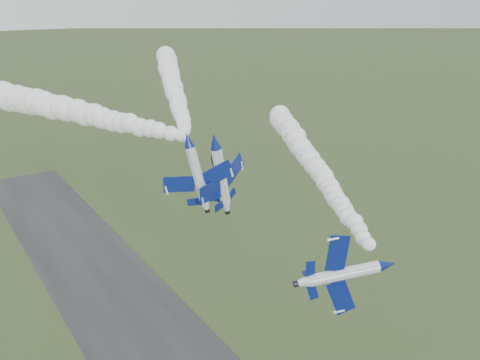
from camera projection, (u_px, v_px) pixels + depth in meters
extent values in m
cylinder|color=white|center=(387.00, 265.00, 63.32)|extent=(4.77, 8.23, 1.66)
cone|color=navy|center=(407.00, 287.00, 58.48)|extent=(2.37, 2.64, 1.66)
cone|color=white|center=(371.00, 246.00, 67.98)|extent=(2.22, 2.28, 1.66)
cylinder|color=black|center=(368.00, 243.00, 68.89)|extent=(1.00, 0.87, 0.84)
ellipsoid|color=black|center=(399.00, 272.00, 61.41)|extent=(2.13, 3.03, 1.11)
cube|color=navy|center=(382.00, 240.00, 63.00)|extent=(1.61, 2.46, 4.49)
cube|color=navy|center=(384.00, 283.00, 65.07)|extent=(1.61, 2.46, 4.49)
cube|color=navy|center=(373.00, 238.00, 66.61)|extent=(0.76, 1.14, 1.96)
cube|color=navy|center=(374.00, 260.00, 67.71)|extent=(0.76, 1.14, 1.96)
cube|color=navy|center=(384.00, 248.00, 67.08)|extent=(2.60, 2.29, 0.41)
cylinder|color=white|center=(188.00, 140.00, 71.29)|extent=(4.57, 7.83, 1.67)
cone|color=navy|center=(191.00, 150.00, 66.72)|extent=(2.33, 2.53, 1.67)
cone|color=white|center=(185.00, 132.00, 75.69)|extent=(2.19, 2.19, 1.67)
cylinder|color=black|center=(185.00, 130.00, 76.56)|extent=(1.00, 0.84, 0.85)
ellipsoid|color=black|center=(188.00, 140.00, 69.24)|extent=(2.07, 2.89, 1.11)
cube|color=navy|center=(168.00, 145.00, 71.81)|extent=(4.72, 3.68, 1.09)
cube|color=navy|center=(208.00, 134.00, 72.25)|extent=(4.72, 3.68, 1.09)
cube|color=navy|center=(175.00, 136.00, 74.80)|extent=(2.08, 1.65, 0.51)
cube|color=navy|center=(196.00, 130.00, 75.03)|extent=(2.08, 1.65, 0.51)
cube|color=navy|center=(184.00, 125.00, 74.28)|extent=(1.10, 1.59, 2.01)
cylinder|color=white|center=(215.00, 141.00, 72.14)|extent=(5.29, 8.55, 1.86)
cone|color=navy|center=(249.00, 147.00, 69.40)|extent=(2.63, 2.82, 1.86)
cone|color=white|center=(184.00, 136.00, 74.78)|extent=(2.46, 2.45, 1.86)
cylinder|color=black|center=(179.00, 135.00, 75.30)|extent=(1.11, 0.95, 0.94)
ellipsoid|color=black|center=(228.00, 140.00, 70.73)|extent=(2.36, 3.19, 1.24)
cube|color=navy|center=(197.00, 152.00, 70.53)|extent=(5.18, 4.15, 1.30)
cube|color=navy|center=(222.00, 132.00, 74.74)|extent=(5.18, 4.15, 1.30)
cube|color=navy|center=(183.00, 142.00, 73.20)|extent=(2.29, 1.86, 0.60)
cube|color=navy|center=(196.00, 132.00, 75.44)|extent=(2.29, 1.86, 0.60)
cube|color=navy|center=(189.00, 129.00, 73.51)|extent=(1.30, 1.76, 2.20)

